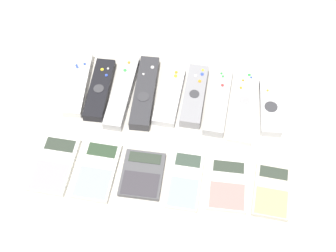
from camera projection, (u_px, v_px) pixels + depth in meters
The scene contains 16 objects.
ground_plane at pixel (166, 143), 1.07m from camera, with size 3.00×3.00×0.00m, color beige.
remote_0 at pixel (78, 84), 1.15m from camera, with size 0.06×0.19×0.02m.
remote_1 at pixel (100, 89), 1.14m from camera, with size 0.05×0.18×0.02m.
remote_2 at pixel (122, 92), 1.14m from camera, with size 0.05×0.21×0.02m.
remote_3 at pixel (145, 92), 1.13m from camera, with size 0.05×0.21×0.03m.
remote_4 at pixel (169, 96), 1.13m from camera, with size 0.06×0.17×0.02m.
remote_5 at pixel (194, 96), 1.13m from camera, with size 0.05×0.18×0.03m.
remote_6 at pixel (218, 101), 1.12m from camera, with size 0.06×0.20×0.03m.
remote_7 at pixel (244, 105), 1.12m from camera, with size 0.07×0.22×0.02m.
remote_8 at pixel (270, 107), 1.11m from camera, with size 0.05×0.16×0.02m.
calculator_0 at pixel (54, 165), 1.03m from camera, with size 0.09×0.14×0.01m.
calculator_1 at pixel (97, 171), 1.02m from camera, with size 0.09×0.15×0.01m.
calculator_2 at pixel (142, 174), 1.02m from camera, with size 0.09×0.11×0.01m.
calculator_3 at pixel (185, 180), 1.01m from camera, with size 0.07×0.14×0.01m.
calculator_4 at pixel (227, 185), 1.01m from camera, with size 0.09×0.12×0.02m.
calculator_5 at pixel (272, 191), 1.00m from camera, with size 0.08×0.13×0.02m.
Camera 1 is at (0.08, -0.55, 0.92)m, focal length 50.00 mm.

